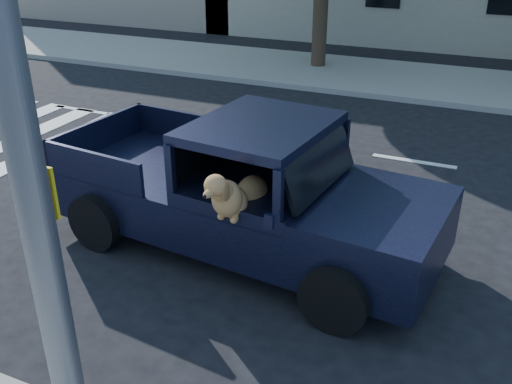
{
  "coord_description": "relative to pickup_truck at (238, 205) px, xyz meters",
  "views": [
    {
      "loc": [
        1.31,
        -7.14,
        4.28
      ],
      "look_at": [
        -1.32,
        -1.17,
        1.11
      ],
      "focal_mm": 40.0,
      "sensor_mm": 36.0,
      "label": 1
    }
  ],
  "objects": [
    {
      "name": "ground",
      "position": [
        1.76,
        0.79,
        -0.65
      ],
      "size": [
        120.0,
        120.0,
        0.0
      ],
      "primitive_type": "plane",
      "color": "black",
      "rests_on": "ground"
    },
    {
      "name": "far_sidewalk",
      "position": [
        1.76,
        9.99,
        -0.57
      ],
      "size": [
        60.0,
        4.0,
        0.15
      ],
      "primitive_type": "cube",
      "color": "gray",
      "rests_on": "ground"
    },
    {
      "name": "pickup_truck",
      "position": [
        0.0,
        0.0,
        0.0
      ],
      "size": [
        5.54,
        3.0,
        1.92
      ],
      "rotation": [
        0.0,
        0.0,
        -0.1
      ],
      "color": "black",
      "rests_on": "ground"
    }
  ]
}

